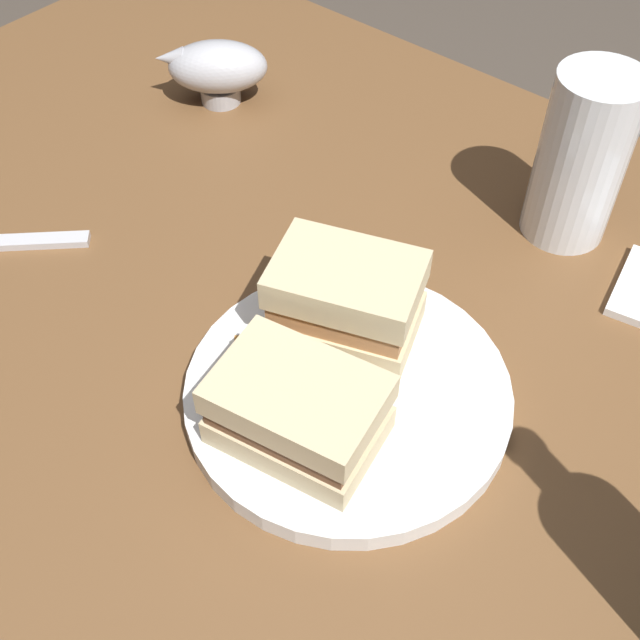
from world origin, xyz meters
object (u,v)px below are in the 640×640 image
at_px(sandwich_half_left, 346,300).
at_px(pint_glass, 578,169).
at_px(sandwich_half_right, 298,410).
at_px(gravy_boat, 216,67).
at_px(plate, 348,393).

distance_m(sandwich_half_left, pint_glass, 0.25).
relative_size(sandwich_half_left, sandwich_half_right, 1.03).
distance_m(sandwich_half_left, gravy_boat, 0.38).
height_order(plate, sandwich_half_left, sandwich_half_left).
height_order(sandwich_half_right, pint_glass, pint_glass).
xyz_separation_m(plate, pint_glass, (-0.03, -0.28, 0.06)).
relative_size(sandwich_half_right, gravy_boat, 1.04).
bearing_deg(sandwich_half_right, plate, -90.50).
bearing_deg(gravy_boat, pint_glass, -171.74).
xyz_separation_m(sandwich_half_right, gravy_boat, (0.36, -0.28, -0.01)).
xyz_separation_m(sandwich_half_left, gravy_boat, (0.33, -0.18, -0.01)).
height_order(plate, sandwich_half_right, sandwich_half_right).
bearing_deg(plate, pint_glass, -95.69).
bearing_deg(sandwich_half_right, sandwich_half_left, -69.46).
distance_m(sandwich_half_left, sandwich_half_right, 0.10).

